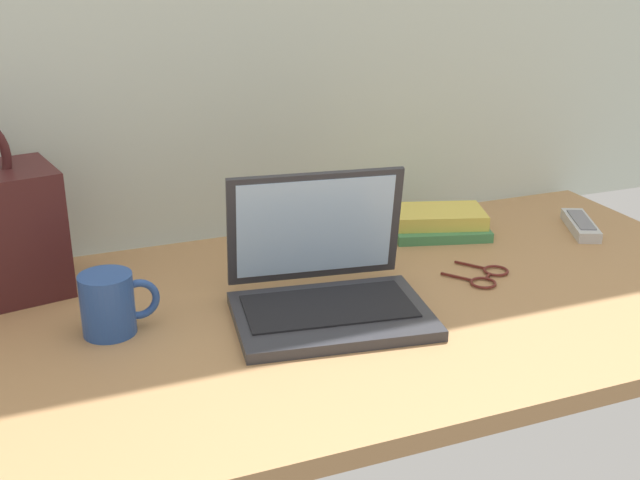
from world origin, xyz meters
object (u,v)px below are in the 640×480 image
object	(u,v)px
laptop	(326,284)
remote_control_near	(581,225)
book_stack	(438,222)
coffee_mug	(110,304)
eyeglasses	(488,276)

from	to	relation	value
laptop	remote_control_near	bearing A→B (deg)	13.38
laptop	remote_control_near	distance (m)	0.66
book_stack	laptop	bearing A→B (deg)	-144.35
coffee_mug	book_stack	bearing A→B (deg)	16.54
laptop	coffee_mug	size ratio (longest dim) A/B	2.78
remote_control_near	book_stack	size ratio (longest dim) A/B	0.73
eyeglasses	book_stack	distance (m)	0.25
remote_control_near	book_stack	distance (m)	0.30
eyeglasses	book_stack	world-z (taller)	book_stack
laptop	coffee_mug	xyz separation A→B (m)	(-0.34, 0.05, 0.00)
eyeglasses	coffee_mug	bearing A→B (deg)	176.76
laptop	eyeglasses	distance (m)	0.32
coffee_mug	eyeglasses	bearing A→B (deg)	-3.24
coffee_mug	eyeglasses	size ratio (longest dim) A/B	0.89
coffee_mug	book_stack	distance (m)	0.72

